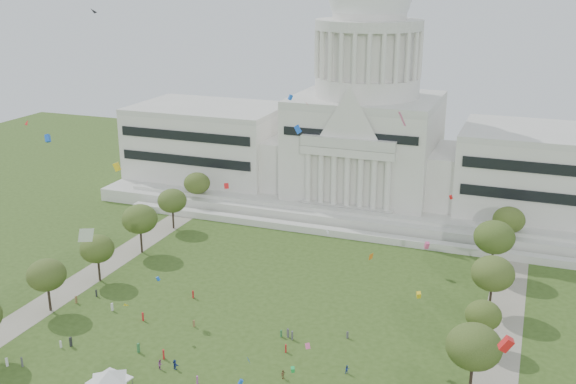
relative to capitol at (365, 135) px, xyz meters
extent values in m
cube|color=beige|center=(0.00, 1.41, -20.30)|extent=(160.00, 60.00, 4.00)
cube|color=beige|center=(0.00, -31.59, -21.30)|extent=(130.00, 3.00, 2.00)
cube|color=beige|center=(0.00, -23.59, -19.80)|extent=(140.00, 3.00, 5.00)
cube|color=silver|center=(-55.00, 0.41, -7.30)|extent=(50.00, 34.00, 22.00)
cube|color=silver|center=(55.00, 0.41, -7.30)|extent=(50.00, 34.00, 22.00)
cube|color=silver|center=(-27.00, -1.59, -10.30)|extent=(12.00, 26.00, 16.00)
cube|color=silver|center=(27.00, -1.59, -10.30)|extent=(12.00, 26.00, 16.00)
cube|color=silver|center=(0.00, 0.41, -4.30)|extent=(44.00, 38.00, 28.00)
cube|color=silver|center=(0.00, -19.59, -1.10)|extent=(28.00, 3.00, 2.40)
cube|color=black|center=(-55.00, -16.79, -5.30)|extent=(46.00, 0.40, 11.00)
cube|color=black|center=(55.00, -16.79, -5.30)|extent=(46.00, 0.40, 11.00)
cylinder|color=silver|center=(0.00, 0.41, 15.10)|extent=(32.00, 32.00, 6.00)
cylinder|color=silver|center=(0.00, 0.41, 25.10)|extent=(28.00, 28.00, 14.00)
cylinder|color=beige|center=(0.00, 0.41, 33.60)|extent=(32.40, 32.40, 3.00)
cylinder|color=silver|center=(0.00, 0.41, 39.10)|extent=(22.00, 22.00, 8.00)
cube|color=gray|center=(-48.00, -83.59, -22.28)|extent=(8.00, 160.00, 0.04)
cube|color=gray|center=(48.00, -83.59, -22.28)|extent=(8.00, 160.00, 0.04)
cylinder|color=black|center=(-45.04, -96.29, -19.56)|extent=(0.56, 0.56, 5.47)
ellipsoid|color=#37471B|center=(-45.04, -96.29, -13.77)|extent=(8.42, 8.42, 6.89)
cylinder|color=black|center=(44.17, -96.15, -19.19)|extent=(0.56, 0.56, 6.20)
ellipsoid|color=#33481A|center=(44.17, -96.15, -12.62)|extent=(9.55, 9.55, 7.82)
cylinder|color=black|center=(-44.09, -79.67, -19.66)|extent=(0.56, 0.56, 5.27)
ellipsoid|color=#374C18|center=(-44.09, -79.67, -14.07)|extent=(8.12, 8.12, 6.65)
cylinder|color=black|center=(44.40, -79.10, -20.02)|extent=(0.56, 0.56, 4.56)
ellipsoid|color=#374B17|center=(44.40, -79.10, -15.19)|extent=(7.01, 7.01, 5.74)
cylinder|color=black|center=(-44.08, -61.17, -19.28)|extent=(0.56, 0.56, 6.03)
ellipsoid|color=#38501B|center=(-44.08, -61.17, -12.89)|extent=(9.29, 9.29, 7.60)
cylinder|color=black|center=(44.76, -63.55, -19.31)|extent=(0.56, 0.56, 5.97)
ellipsoid|color=#3E4F1E|center=(44.76, -63.55, -12.99)|extent=(9.19, 9.19, 7.52)
cylinder|color=black|center=(-45.22, -42.58, -19.59)|extent=(0.56, 0.56, 5.41)
ellipsoid|color=#394C1D|center=(-45.22, -42.58, -13.86)|extent=(8.33, 8.33, 6.81)
cylinder|color=black|center=(43.49, -43.40, -19.11)|extent=(0.56, 0.56, 6.37)
ellipsoid|color=#304716|center=(43.49, -43.40, -12.35)|extent=(9.82, 9.82, 8.03)
cylinder|color=black|center=(-46.87, -24.45, -19.64)|extent=(0.56, 0.56, 5.32)
ellipsoid|color=#394919|center=(-46.87, -24.45, -14.00)|extent=(8.19, 8.19, 6.70)
cylinder|color=black|center=(45.96, -25.46, -19.56)|extent=(0.56, 0.56, 5.47)
ellipsoid|color=#3D501A|center=(45.96, -25.46, -13.77)|extent=(8.42, 8.42, 6.89)
cylinder|color=#4C4C4C|center=(-17.60, -114.84, -21.07)|extent=(0.12, 0.12, 2.45)
cylinder|color=#4C4C4C|center=(-12.10, -114.84, -21.07)|extent=(0.12, 0.12, 2.45)
cube|color=silver|center=(-14.85, -117.59, -19.74)|extent=(6.92, 6.92, 0.20)
pyramid|color=silver|center=(-14.85, -117.59, -18.67)|extent=(9.68, 9.68, 1.96)
imported|color=navy|center=(22.33, -97.09, -21.45)|extent=(0.93, 0.94, 1.68)
imported|color=navy|center=(-8.04, -106.94, -21.32)|extent=(1.93, 1.47, 1.94)
imported|color=#994C8C|center=(-10.66, -107.80, -21.34)|extent=(1.08, 1.00, 1.90)
imported|color=olive|center=(11.88, -102.79, -21.40)|extent=(0.89, 1.18, 1.79)
cube|color=silver|center=(-37.96, -117.18, -21.42)|extent=(0.52, 0.54, 1.76)
cube|color=#4C4C51|center=(18.93, -84.86, -21.56)|extent=(0.45, 0.45, 1.48)
cube|color=#26262B|center=(-31.35, -107.03, -21.32)|extent=(0.32, 0.52, 1.95)
cube|color=silver|center=(-32.37, -91.61, -21.39)|extent=(0.41, 0.54, 1.80)
cube|color=#4C4C51|center=(-35.26, -116.22, -21.35)|extent=(0.59, 0.56, 1.89)
cube|color=#B21E1E|center=(-18.77, -79.93, -21.41)|extent=(0.40, 0.53, 1.77)
cube|color=#26262B|center=(-39.77, -87.04, -21.47)|extent=(0.41, 0.51, 1.64)
cube|color=#994C8C|center=(-1.84, -109.83, -21.47)|extent=(0.48, 0.52, 1.66)
cube|color=#4C4C51|center=(7.54, -88.69, -21.35)|extent=(0.57, 0.58, 1.89)
cube|color=#B21E1E|center=(9.15, -94.16, -21.47)|extent=(0.37, 0.49, 1.64)
cube|color=olive|center=(-12.30, -91.59, -21.55)|extent=(0.38, 0.46, 1.49)
cube|color=#26262B|center=(-17.16, -113.21, -21.46)|extent=(0.50, 0.51, 1.66)
cube|color=#33723F|center=(-17.60, -104.29, -21.33)|extent=(0.39, 0.55, 1.94)
cube|color=#33723F|center=(6.19, -89.01, -21.54)|extent=(0.28, 0.42, 1.50)
cube|color=#4C4C51|center=(8.68, -89.28, -21.35)|extent=(0.42, 0.56, 1.90)
cube|color=#B21E1E|center=(-11.83, -104.59, -21.32)|extent=(0.53, 0.60, 1.94)
cube|color=silver|center=(-32.86, -108.19, -21.55)|extent=(0.43, 0.31, 1.50)
cube|color=#B21E1E|center=(-23.70, -93.03, -21.38)|extent=(0.57, 0.54, 1.84)
cube|color=olive|center=(-42.00, -91.39, -21.44)|extent=(0.30, 0.47, 1.72)
camera|label=1|loc=(50.02, -201.61, 47.41)|focal=42.00mm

